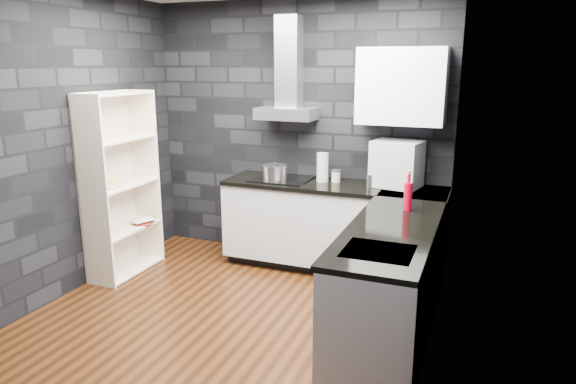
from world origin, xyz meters
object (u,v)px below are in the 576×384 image
Objects in this scene: appliance_garage at (397,164)px; fruit_bowl at (110,185)px; bookshelf at (121,185)px; red_bottle at (408,196)px; pot at (275,174)px; storage_jar at (336,177)px; glass_vase at (323,167)px; utensil_crock at (371,180)px.

appliance_garage reaches higher than fruit_bowl.
red_bottle is at bearing -8.98° from bookshelf.
pot is 2.29× the size of storage_jar.
appliance_garage is at bearing 3.19° from glass_vase.
glass_vase reaches higher than utensil_crock.
bookshelf is (-1.79, -0.87, -0.14)m from glass_vase.
bookshelf is (-2.75, -0.13, -0.12)m from red_bottle.
storage_jar is at bearing 28.81° from fruit_bowl.
glass_vase reaches higher than pot.
appliance_garage is at bearing 22.20° from utensil_crock.
glass_vase is at bearing 23.56° from pot.
appliance_garage is (1.17, 0.23, 0.14)m from pot.
fruit_bowl is (-2.52, -1.06, -0.19)m from appliance_garage.
utensil_crock is at bearing -12.39° from storage_jar.
glass_vase is 2.06m from fruit_bowl.
pot is at bearing -157.83° from appliance_garage.
glass_vase is (0.44, 0.19, 0.06)m from pot.
appliance_garage is 0.25× the size of bookshelf.
bookshelf is at bearing -154.68° from storage_jar.
utensil_crock is at bearing 8.53° from pot.
storage_jar is 0.24× the size of appliance_garage.
red_bottle is at bearing -37.96° from glass_vase.
appliance_garage reaches higher than storage_jar.
bookshelf is at bearing -160.23° from utensil_crock.
storage_jar reaches higher than fruit_bowl.
fruit_bowl is (-2.29, -0.97, -0.03)m from utensil_crock.
fruit_bowl is at bearing -157.04° from utensil_crock.
appliance_garage reaches higher than glass_vase.
bookshelf is 8.20× the size of fruit_bowl.
glass_vase is 0.65× the size of appliance_garage.
red_bottle is 2.75m from bookshelf.
glass_vase is at bearing 29.76° from fruit_bowl.
bookshelf reaches higher than fruit_bowl.
pot is at bearing -158.52° from storage_jar.
glass_vase is 0.73m from appliance_garage.
appliance_garage is 1.92× the size of red_bottle.
bookshelf is (-1.35, -0.68, -0.08)m from pot.
storage_jar is at bearing 13.72° from bookshelf.
pot is 0.85× the size of glass_vase.
pot reaches higher than storage_jar.
fruit_bowl is at bearing -174.32° from red_bottle.
appliance_garage is 2.01× the size of fruit_bowl.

